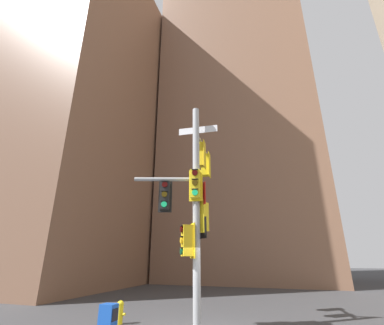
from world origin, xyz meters
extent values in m
cube|color=brown|center=(-16.80, 10.33, 15.61)|extent=(15.93, 15.93, 31.21)
cube|color=brown|center=(-0.72, 21.66, 24.58)|extent=(15.73, 15.73, 49.15)
cylinder|color=#9EA0A3|center=(0.00, 0.00, 3.89)|extent=(0.25, 0.25, 7.79)
cylinder|color=#9EA0A3|center=(-0.13, 1.20, 6.76)|extent=(0.39, 2.42, 0.14)
cylinder|color=#9EA0A3|center=(-1.06, -0.36, 4.88)|extent=(2.17, 0.85, 0.14)
cube|color=gold|center=(0.10, 0.86, 6.16)|extent=(0.08, 0.48, 1.14)
cube|color=gold|center=(-0.09, 0.84, 6.16)|extent=(0.37, 0.37, 1.00)
cylinder|color=#360605|center=(-0.29, 0.82, 6.51)|extent=(0.08, 0.21, 0.20)
cube|color=black|center=(-0.29, 0.82, 6.63)|extent=(0.09, 0.23, 0.02)
cylinder|color=#3C2C06|center=(-0.29, 0.82, 6.16)|extent=(0.08, 0.21, 0.20)
cube|color=black|center=(-0.29, 0.82, 6.28)|extent=(0.09, 0.23, 0.02)
cylinder|color=#19C672|center=(-0.29, 0.82, 5.81)|extent=(0.08, 0.21, 0.20)
cube|color=black|center=(-0.29, 0.82, 5.93)|extent=(0.09, 0.23, 0.02)
cube|color=yellow|center=(-0.04, 2.18, 6.16)|extent=(0.08, 0.48, 1.14)
cube|color=yellow|center=(-0.23, 2.16, 6.16)|extent=(0.37, 0.37, 1.00)
cylinder|color=red|center=(-0.43, 2.14, 6.51)|extent=(0.08, 0.21, 0.20)
cube|color=black|center=(-0.43, 2.14, 6.63)|extent=(0.09, 0.23, 0.02)
cylinder|color=#3C2C06|center=(-0.43, 2.14, 6.16)|extent=(0.08, 0.21, 0.20)
cube|color=black|center=(-0.43, 2.14, 6.28)|extent=(0.09, 0.23, 0.02)
cylinder|color=#06311C|center=(-0.43, 2.14, 5.81)|extent=(0.08, 0.21, 0.20)
cube|color=black|center=(-0.43, 2.14, 5.93)|extent=(0.09, 0.23, 0.02)
cube|color=black|center=(-1.12, -0.18, 4.28)|extent=(0.46, 0.18, 1.14)
cube|color=black|center=(-1.06, -0.36, 4.28)|extent=(0.43, 0.43, 1.00)
cylinder|color=#360605|center=(-1.00, -0.55, 4.63)|extent=(0.21, 0.12, 0.20)
cube|color=black|center=(-1.00, -0.55, 4.75)|extent=(0.23, 0.14, 0.02)
cylinder|color=#3C2C06|center=(-1.00, -0.55, 4.28)|extent=(0.21, 0.12, 0.20)
cube|color=black|center=(-1.00, -0.55, 4.40)|extent=(0.23, 0.14, 0.02)
cylinder|color=#19C672|center=(-1.00, -0.55, 3.93)|extent=(0.21, 0.12, 0.20)
cube|color=black|center=(-1.00, -0.55, 4.05)|extent=(0.23, 0.14, 0.02)
cube|color=yellow|center=(0.03, -0.13, 4.61)|extent=(0.48, 0.13, 1.14)
cube|color=yellow|center=(0.07, -0.32, 4.61)|extent=(0.40, 0.40, 1.00)
cylinder|color=#360605|center=(0.11, -0.51, 4.96)|extent=(0.21, 0.10, 0.20)
cube|color=black|center=(0.11, -0.52, 5.08)|extent=(0.23, 0.12, 0.02)
cylinder|color=#3C2C06|center=(0.11, -0.51, 4.61)|extent=(0.21, 0.10, 0.20)
cube|color=black|center=(0.11, -0.52, 4.73)|extent=(0.23, 0.12, 0.02)
cylinder|color=#19C672|center=(0.11, -0.51, 4.26)|extent=(0.21, 0.10, 0.20)
cube|color=black|center=(0.11, -0.52, 4.38)|extent=(0.23, 0.12, 0.02)
cube|color=yellow|center=(0.05, 0.13, 3.56)|extent=(0.45, 0.21, 1.14)
cube|color=yellow|center=(0.13, 0.30, 3.56)|extent=(0.44, 0.44, 1.00)
cylinder|color=#360605|center=(0.20, 0.49, 3.91)|extent=(0.21, 0.13, 0.20)
cube|color=black|center=(0.20, 0.49, 4.03)|extent=(0.23, 0.15, 0.02)
cylinder|color=yellow|center=(0.20, 0.49, 3.56)|extent=(0.21, 0.13, 0.20)
cube|color=black|center=(0.20, 0.49, 3.68)|extent=(0.23, 0.15, 0.02)
cylinder|color=#06311C|center=(0.20, 0.49, 3.21)|extent=(0.21, 0.13, 0.20)
cube|color=black|center=(0.20, 0.49, 3.33)|extent=(0.23, 0.15, 0.02)
cube|color=gold|center=(-0.11, -0.08, 2.73)|extent=(0.30, 0.41, 1.14)
cube|color=gold|center=(-0.27, -0.19, 2.73)|extent=(0.47, 0.47, 1.00)
cylinder|color=#360605|center=(-0.43, -0.31, 3.08)|extent=(0.16, 0.20, 0.20)
cube|color=black|center=(-0.43, -0.31, 3.20)|extent=(0.19, 0.22, 0.02)
cylinder|color=yellow|center=(-0.43, -0.31, 2.73)|extent=(0.16, 0.20, 0.20)
cube|color=black|center=(-0.43, -0.31, 2.85)|extent=(0.19, 0.22, 0.02)
cylinder|color=#06311C|center=(-0.43, -0.31, 2.38)|extent=(0.16, 0.20, 0.20)
cube|color=black|center=(-0.43, -0.31, 2.50)|extent=(0.19, 0.22, 0.02)
cube|color=white|center=(-0.03, 0.35, 7.04)|extent=(1.58, 0.13, 0.28)
cube|color=#19479E|center=(-0.03, 0.35, 7.04)|extent=(1.54, 0.12, 0.24)
cube|color=red|center=(0.17, 0.14, 4.34)|extent=(0.41, 0.51, 0.80)
cube|color=white|center=(0.17, 0.14, 4.34)|extent=(0.38, 0.48, 0.76)
cube|color=black|center=(0.15, 0.16, 3.16)|extent=(0.44, 0.43, 0.72)
cube|color=white|center=(0.15, 0.16, 3.16)|extent=(0.41, 0.40, 0.68)
cylinder|color=yellow|center=(-2.97, 0.40, 0.29)|extent=(0.22, 0.22, 0.57)
sphere|color=yellow|center=(-2.97, 0.40, 0.63)|extent=(0.23, 0.23, 0.23)
cylinder|color=yellow|center=(-2.81, 0.40, 0.31)|extent=(0.10, 0.09, 0.09)
cube|color=#194CB2|center=(-2.30, -1.32, 0.45)|extent=(0.44, 0.36, 0.91)
cube|color=black|center=(-2.07, -1.32, 0.64)|extent=(0.01, 0.29, 0.33)
camera|label=1|loc=(2.74, -8.90, 2.20)|focal=24.83mm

